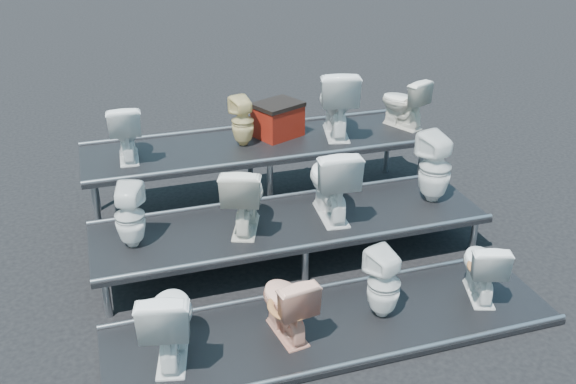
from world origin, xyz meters
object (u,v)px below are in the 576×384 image
object	(u,v)px
toilet_3	(482,267)
toilet_4	(130,216)
toilet_5	(244,196)
toilet_11	(403,102)
toilet_1	(286,303)
toilet_6	(331,181)
toilet_10	(336,102)
toilet_7	(435,168)
toilet_0	(168,320)
toilet_2	(384,284)
red_crate	(278,121)
toilet_8	(125,131)
toilet_9	(243,121)

from	to	relation	value
toilet_3	toilet_4	distance (m)	3.47
toilet_5	toilet_11	world-z (taller)	toilet_11
toilet_1	toilet_11	bearing A→B (deg)	-140.50
toilet_6	toilet_10	world-z (taller)	toilet_10
toilet_7	toilet_6	bearing A→B (deg)	-13.10
toilet_6	toilet_11	size ratio (longest dim) A/B	1.28
toilet_0	toilet_2	world-z (taller)	toilet_0
toilet_0	toilet_11	xyz separation A→B (m)	(3.41, 2.60, 0.74)
toilet_10	red_crate	distance (m)	0.76
toilet_2	toilet_4	distance (m)	2.54
toilet_5	toilet_8	size ratio (longest dim) A/B	1.12
toilet_2	toilet_10	bearing A→B (deg)	-117.43
toilet_2	toilet_9	bearing A→B (deg)	-91.60
toilet_7	red_crate	world-z (taller)	toilet_7
toilet_3	toilet_1	bearing A→B (deg)	18.05
toilet_3	red_crate	bearing A→B (deg)	-47.71
toilet_9	red_crate	bearing A→B (deg)	-174.77
toilet_2	toilet_9	size ratio (longest dim) A/B	1.15
toilet_7	toilet_8	xyz separation A→B (m)	(-3.25, 1.30, 0.33)
toilet_8	toilet_9	world-z (taller)	toilet_8
toilet_5	toilet_9	size ratio (longest dim) A/B	1.25
toilet_0	toilet_1	distance (m)	1.04
toilet_6	toilet_7	world-z (taller)	toilet_6
toilet_5	toilet_6	size ratio (longest dim) A/B	0.90
toilet_0	toilet_6	world-z (taller)	toilet_6
toilet_0	red_crate	distance (m)	3.34
toilet_4	red_crate	bearing A→B (deg)	-123.53
toilet_5	red_crate	size ratio (longest dim) A/B	1.41
toilet_3	toilet_0	bearing A→B (deg)	18.05
toilet_3	toilet_4	bearing A→B (deg)	-4.09
toilet_1	toilet_3	xyz separation A→B (m)	(1.99, 0.00, -0.01)
toilet_7	toilet_11	world-z (taller)	toilet_11
toilet_0	toilet_1	world-z (taller)	toilet_0
toilet_2	toilet_11	size ratio (longest dim) A/B	1.07
toilet_9	red_crate	xyz separation A→B (m)	(0.48, 0.16, -0.11)
toilet_4	red_crate	distance (m)	2.45
toilet_3	toilet_11	size ratio (longest dim) A/B	1.01
toilet_9	toilet_11	size ratio (longest dim) A/B	0.93
toilet_2	toilet_9	distance (m)	2.79
toilet_1	toilet_9	world-z (taller)	toilet_9
toilet_5	toilet_0	bearing A→B (deg)	73.68
toilet_7	red_crate	bearing A→B (deg)	-59.27
toilet_1	toilet_2	world-z (taller)	toilet_2
toilet_4	toilet_5	world-z (taller)	toilet_5
toilet_0	toilet_1	xyz separation A→B (m)	(1.04, 0.00, -0.05)
toilet_3	toilet_2	bearing A→B (deg)	18.05
toilet_7	red_crate	xyz separation A→B (m)	(-1.40, 1.46, 0.19)
toilet_4	toilet_2	bearing A→B (deg)	168.60
toilet_1	red_crate	distance (m)	2.93
toilet_10	toilet_11	size ratio (longest dim) A/B	1.32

